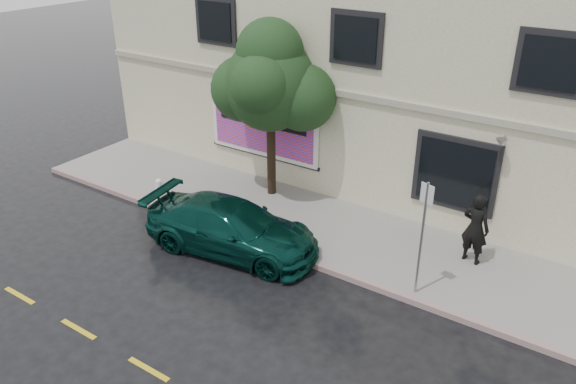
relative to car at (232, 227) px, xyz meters
The scene contains 12 objects.
ground 1.86m from the car, 34.70° to the right, with size 90.00×90.00×0.00m, color black.
sidewalk 2.75m from the car, 58.12° to the left, with size 20.00×3.50×0.15m, color gray.
curb 1.63m from the car, 20.26° to the left, with size 20.00×0.18×0.16m, color gray.
road_marking 4.75m from the car, 72.49° to the right, with size 19.00×0.12×0.01m, color gold.
building 8.61m from the car, 79.99° to the left, with size 20.00×8.12×7.00m.
billboard 4.53m from the car, 114.39° to the left, with size 4.30×0.16×2.20m.
car is the anchor object (origin of this frame).
pedestrian 6.33m from the car, 26.75° to the left, with size 0.71×0.47×1.95m, color black.
umbrella 6.54m from the car, 26.75° to the left, with size 0.88×0.88×0.65m, color black.
street_tree 4.50m from the car, 106.56° to the left, with size 2.77×2.77×4.96m.
fire_hydrant 3.65m from the car, 166.97° to the left, with size 0.31×0.29×0.75m.
sign_pole 5.16m from the car, ahead, with size 0.34×0.14×2.91m.
Camera 1 is at (7.09, -9.05, 8.29)m, focal length 35.00 mm.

